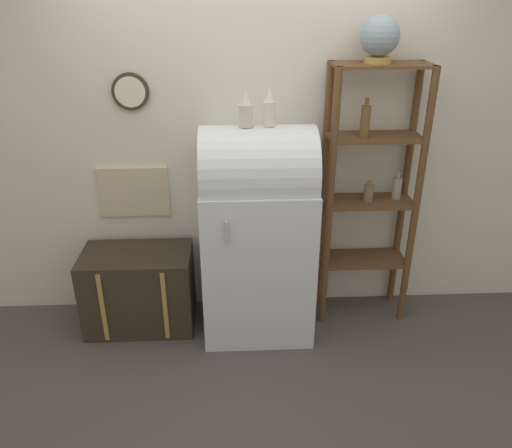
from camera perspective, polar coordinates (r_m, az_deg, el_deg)
The scene contains 8 objects.
ground_plane at distance 3.63m, azimuth 0.36°, elevation -13.47°, with size 12.00×12.00×0.00m, color #4C4742.
wall_back at distance 3.52m, azimuth -0.19°, elevation 10.11°, with size 7.00×0.09×2.70m.
refrigerator at distance 3.41m, azimuth 0.18°, elevation -0.78°, with size 0.75×0.66×1.50m.
suitcase_trunk at distance 3.75m, azimuth -13.18°, elevation -7.26°, with size 0.77×0.46×0.59m.
shelf_unit at distance 3.56m, azimuth 12.88°, elevation 4.28°, with size 0.65×0.31×1.85m.
globe at distance 3.33m, azimuth 13.96°, elevation 19.99°, with size 0.24×0.24×0.28m.
vase_left at distance 3.13m, azimuth -1.18°, elevation 12.80°, with size 0.09×0.09×0.21m.
vase_center at distance 3.14m, azimuth 1.53°, elevation 13.04°, with size 0.07×0.07×0.23m.
Camera 1 is at (-0.16, -2.82, 2.28)m, focal length 35.00 mm.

